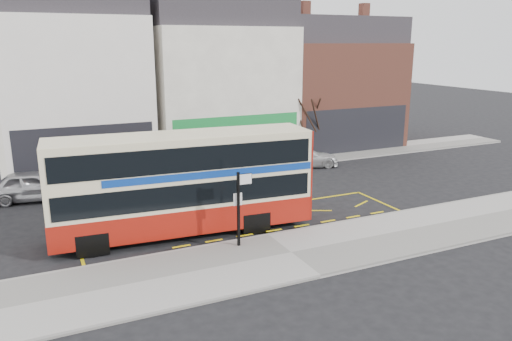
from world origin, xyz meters
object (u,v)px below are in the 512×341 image
double_decker_bus (184,182)px  car_grey (207,167)px  car_silver (34,186)px  street_tree_right (307,106)px  car_white (304,157)px  bus_stop_post (240,202)px

double_decker_bus → car_grey: 8.14m
car_silver → car_grey: size_ratio=0.96×
car_silver → street_tree_right: street_tree_right is taller
car_silver → car_grey: bearing=-80.6°
car_white → car_grey: bearing=108.6°
double_decker_bus → car_white: double_decker_bus is taller
car_grey → street_tree_right: bearing=-85.3°
car_white → street_tree_right: street_tree_right is taller
car_grey → car_white: car_grey is taller
car_grey → car_white: 6.60m
bus_stop_post → car_silver: (-6.87, 9.74, -1.12)m
car_silver → street_tree_right: 17.26m
double_decker_bus → car_silver: size_ratio=2.38×
bus_stop_post → car_grey: bearing=79.5°
car_silver → car_white: 15.53m
bus_stop_post → street_tree_right: 15.82m
car_white → street_tree_right: (1.34, 2.03, 2.92)m
bus_stop_post → car_white: bus_stop_post is taller
bus_stop_post → car_grey: bus_stop_post is taller
street_tree_right → car_grey: bearing=-162.2°
double_decker_bus → car_silver: bearing=130.7°
street_tree_right → double_decker_bus: bearing=-139.4°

